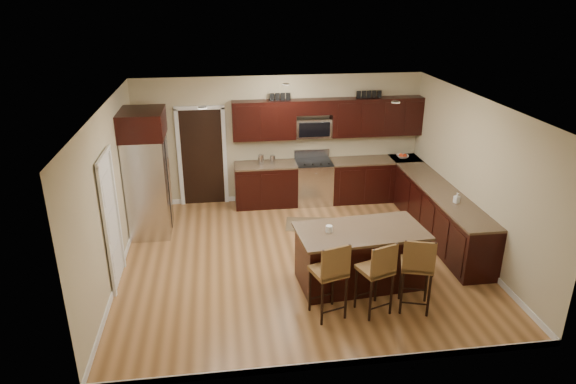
{
  "coord_description": "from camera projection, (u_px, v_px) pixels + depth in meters",
  "views": [
    {
      "loc": [
        -1.26,
        -7.68,
        4.36
      ],
      "look_at": [
        -0.15,
        0.4,
        1.09
      ],
      "focal_mm": 32.0,
      "sensor_mm": 36.0,
      "label": 1
    }
  ],
  "objects": [
    {
      "name": "stool_left",
      "position": [
        331.0,
        272.0,
        7.02
      ],
      "size": [
        0.54,
        0.54,
        1.17
      ],
      "rotation": [
        0.0,
        0.0,
        0.29
      ],
      "color": "brown",
      "rests_on": "floor"
    },
    {
      "name": "range",
      "position": [
        313.0,
        182.0,
        11.01
      ],
      "size": [
        0.76,
        0.64,
        1.11
      ],
      "color": "silver",
      "rests_on": "floor"
    },
    {
      "name": "doorway",
      "position": [
        202.0,
        157.0,
        10.77
      ],
      "size": [
        0.85,
        0.03,
        2.06
      ],
      "primitive_type": "cube",
      "color": "black",
      "rests_on": "floor"
    },
    {
      "name": "canister_tall",
      "position": [
        261.0,
        159.0,
        10.66
      ],
      "size": [
        0.12,
        0.12,
        0.2
      ],
      "primitive_type": "cylinder",
      "color": "silver",
      "rests_on": "base_cabinets"
    },
    {
      "name": "floor_mat",
      "position": [
        310.0,
        224.0,
        10.11
      ],
      "size": [
        1.05,
        0.79,
        0.01
      ],
      "primitive_type": "cube",
      "rotation": [
        0.0,
        0.0,
        -0.17
      ],
      "color": "brown",
      "rests_on": "floor"
    },
    {
      "name": "wall_right",
      "position": [
        475.0,
        177.0,
        8.72
      ],
      "size": [
        0.0,
        5.5,
        5.5
      ],
      "primitive_type": "plane",
      "rotation": [
        1.57,
        0.0,
        -1.57
      ],
      "color": "#BFB18A",
      "rests_on": "floor"
    },
    {
      "name": "island",
      "position": [
        359.0,
        258.0,
        7.99
      ],
      "size": [
        2.03,
        1.19,
        0.92
      ],
      "rotation": [
        0.0,
        0.0,
        0.09
      ],
      "color": "black",
      "rests_on": "floor"
    },
    {
      "name": "island_jar",
      "position": [
        329.0,
        229.0,
        7.73
      ],
      "size": [
        0.1,
        0.1,
        0.1
      ],
      "primitive_type": "cylinder",
      "color": "white",
      "rests_on": "island"
    },
    {
      "name": "refrigerator",
      "position": [
        147.0,
        172.0,
        9.4
      ],
      "size": [
        0.79,
        1.0,
        2.35
      ],
      "color": "silver",
      "rests_on": "floor"
    },
    {
      "name": "canister_short",
      "position": [
        273.0,
        160.0,
        10.7
      ],
      "size": [
        0.11,
        0.11,
        0.18
      ],
      "primitive_type": "cylinder",
      "color": "silver",
      "rests_on": "base_cabinets"
    },
    {
      "name": "soap_bottle",
      "position": [
        457.0,
        198.0,
        8.76
      ],
      "size": [
        0.1,
        0.11,
        0.18
      ],
      "primitive_type": "imported",
      "rotation": [
        0.0,
        0.0,
        0.35
      ],
      "color": "#B2B2B2",
      "rests_on": "base_cabinets"
    },
    {
      "name": "fruit_bowl",
      "position": [
        403.0,
        157.0,
        11.08
      ],
      "size": [
        0.31,
        0.31,
        0.06
      ],
      "primitive_type": "imported",
      "rotation": [
        0.0,
        0.0,
        -0.2
      ],
      "color": "silver",
      "rests_on": "base_cabinets"
    },
    {
      "name": "stool_right",
      "position": [
        417.0,
        266.0,
        7.18
      ],
      "size": [
        0.55,
        0.55,
        1.17
      ],
      "rotation": [
        0.0,
        0.0,
        -0.31
      ],
      "color": "brown",
      "rests_on": "floor"
    },
    {
      "name": "base_cabinets",
      "position": [
        383.0,
        197.0,
        10.24
      ],
      "size": [
        4.02,
        3.96,
        0.92
      ],
      "color": "black",
      "rests_on": "floor"
    },
    {
      "name": "wall_left",
      "position": [
        110.0,
        195.0,
        7.97
      ],
      "size": [
        0.0,
        5.5,
        5.5
      ],
      "primitive_type": "plane",
      "rotation": [
        1.57,
        0.0,
        1.57
      ],
      "color": "#BFB18A",
      "rests_on": "floor"
    },
    {
      "name": "stool_mid",
      "position": [
        378.0,
        270.0,
        7.12
      ],
      "size": [
        0.54,
        0.54,
        1.13
      ],
      "rotation": [
        0.0,
        0.0,
        0.33
      ],
      "color": "brown",
      "rests_on": "floor"
    },
    {
      "name": "floor",
      "position": [
        300.0,
        259.0,
        8.85
      ],
      "size": [
        6.0,
        6.0,
        0.0
      ],
      "primitive_type": "plane",
      "color": "#A47141",
      "rests_on": "ground"
    },
    {
      "name": "pantry_door",
      "position": [
        111.0,
        223.0,
        7.82
      ],
      "size": [
        0.03,
        0.8,
        2.04
      ],
      "primitive_type": "cube",
      "color": "white",
      "rests_on": "floor"
    },
    {
      "name": "ceiling",
      "position": [
        301.0,
        104.0,
        7.84
      ],
      "size": [
        6.0,
        6.0,
        0.0
      ],
      "primitive_type": "plane",
      "rotation": [
        3.14,
        0.0,
        0.0
      ],
      "color": "silver",
      "rests_on": "wall_back"
    },
    {
      "name": "wall_back",
      "position": [
        280.0,
        140.0,
        10.87
      ],
      "size": [
        6.0,
        0.0,
        6.0
      ],
      "primitive_type": "plane",
      "rotation": [
        1.57,
        0.0,
        0.0
      ],
      "color": "#BFB18A",
      "rests_on": "floor"
    },
    {
      "name": "letter_decor",
      "position": [
        324.0,
        95.0,
        10.48
      ],
      "size": [
        2.2,
        0.03,
        0.15
      ],
      "primitive_type": null,
      "color": "black",
      "rests_on": "upper_cabinets"
    },
    {
      "name": "upper_cabinets",
      "position": [
        331.0,
        117.0,
        10.67
      ],
      "size": [
        4.0,
        0.33,
        0.8
      ],
      "color": "black",
      "rests_on": "wall_back"
    },
    {
      "name": "microwave",
      "position": [
        313.0,
        128.0,
        10.72
      ],
      "size": [
        0.76,
        0.31,
        0.4
      ],
      "primitive_type": "cube",
      "color": "silver",
      "rests_on": "upper_cabinets"
    }
  ]
}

